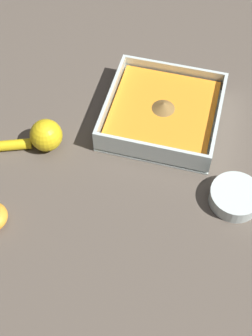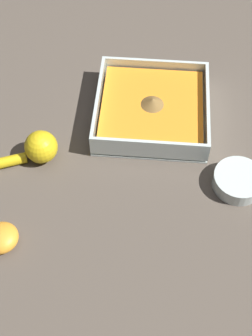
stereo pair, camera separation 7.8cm
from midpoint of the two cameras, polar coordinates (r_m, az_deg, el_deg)
ground_plane at (r=0.87m, az=0.22°, el=4.74°), size 4.00×4.00×0.00m
square_dish at (r=0.87m, az=0.37°, el=6.96°), size 0.21×0.21×0.05m
spice_bowl at (r=0.80m, az=10.56°, el=-1.75°), size 0.08×0.08×0.03m
lemon_squeezer at (r=0.83m, az=-14.41°, el=1.90°), size 0.18×0.09×0.06m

